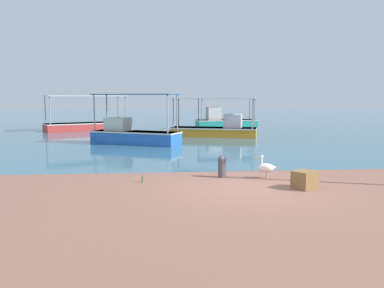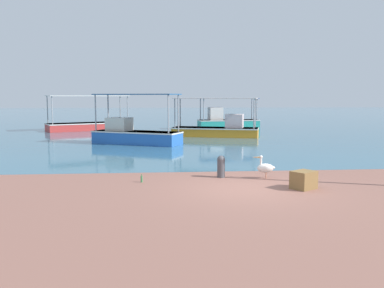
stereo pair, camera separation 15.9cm
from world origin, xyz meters
The scene contains 10 objects.
ground centered at (0.00, 0.00, 0.00)m, with size 120.00×120.00×0.00m, color #8D5D4F.
harbor_water centered at (0.00, 48.00, 0.00)m, with size 110.00×90.00×0.00m, color #396B84.
fishing_boat_near_left centered at (1.58, 16.95, 0.60)m, with size 6.30×3.54×2.70m.
fishing_boat_outer centered at (-8.34, 23.36, 0.53)m, with size 6.98×4.71×2.87m.
fishing_boat_center centered at (-4.05, 12.79, 0.65)m, with size 5.50×3.89×2.96m.
fishing_boat_near_right centered at (3.26, 23.47, 0.68)m, with size 5.32×2.20×2.66m.
pelican centered at (0.97, 1.55, 0.38)m, with size 0.81×0.35×0.80m.
mooring_bollard centered at (-0.52, 1.85, 0.41)m, with size 0.28×0.28×0.77m.
cargo_crate centered at (1.72, -0.20, 0.28)m, with size 0.69×0.57×0.55m, color olive.
glass_bottle centered at (-3.26, 1.22, 0.11)m, with size 0.07×0.07×0.27m.
Camera 1 is at (-2.93, -12.71, 2.82)m, focal length 40.00 mm.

